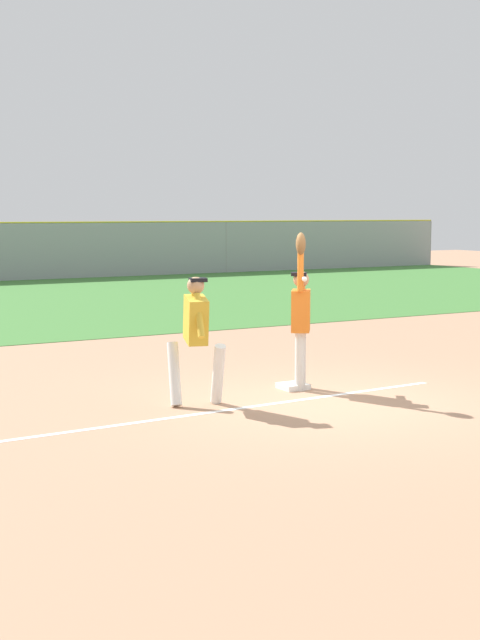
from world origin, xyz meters
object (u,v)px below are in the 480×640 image
Objects in this scene: runner at (196,331)px; parked_car_black at (78,258)px; first_base at (293,386)px; fielder at (301,313)px; baseball at (304,279)px.

parked_car_black is (7.23, 25.28, -0.32)m from runner.
fielder is (0.07, -0.08, 1.08)m from first_base.
first_base is 5.14× the size of baseball.
baseball is (-0.11, -0.25, 0.51)m from fielder.
baseball is (1.69, -0.03, 0.63)m from runner.
runner is 0.38× the size of parked_car_black.
runner reaches higher than parked_car_black.
parked_car_black is (5.53, 25.30, -0.96)m from baseball.
runner is at bearing -100.49° from parked_car_black.
first_base is 1.09m from fielder.
first_base is 2.00m from runner.
first_base is 25.57m from parked_car_black.
runner is 1.81m from baseball.
runner is 26.29m from parked_car_black.
fielder is 1.33× the size of runner.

